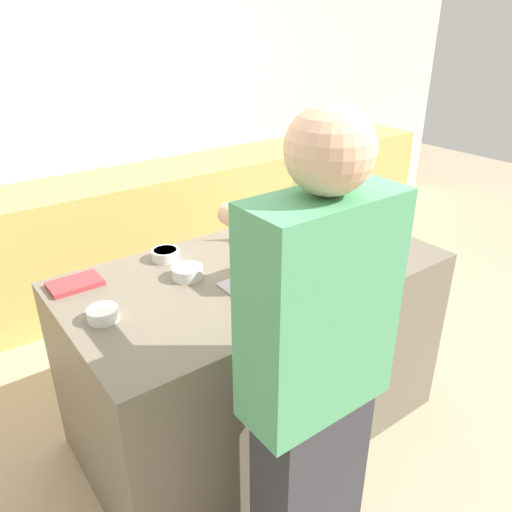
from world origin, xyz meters
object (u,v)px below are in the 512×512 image
Objects in this scene: decorative_tree at (295,202)px; candy_bowl_behind_tray at (165,254)px; gingerbread_house at (279,255)px; candy_bowl_front_corner at (366,221)px; mug at (258,221)px; candy_bowl_center_rear at (283,218)px; candy_bowl_near_tray_left at (187,272)px; candy_bowl_near_tray_right at (103,314)px; person at (313,386)px; baking_tray at (278,281)px; candy_bowl_far_right at (321,235)px; candy_bowl_far_left at (250,237)px; cookbook at (75,284)px.

decorative_tree is 3.14× the size of candy_bowl_behind_tray.
gingerbread_house reaches higher than candy_bowl_front_corner.
decorative_tree reaches higher than gingerbread_house.
mug is (-0.51, 0.30, 0.03)m from candy_bowl_front_corner.
candy_bowl_near_tray_left is (-0.74, -0.25, 0.01)m from candy_bowl_center_rear.
candy_bowl_center_rear is 0.18m from mug.
decorative_tree is 3.54× the size of candy_bowl_near_tray_right.
decorative_tree is 3.06× the size of candy_bowl_near_tray_left.
candy_bowl_behind_tray is 0.07× the size of person.
baking_tray is 4.38× the size of candy_bowl_far_right.
person reaches higher than mug.
decorative_tree is at bearing -32.62° from candy_bowl_far_left.
candy_bowl_front_corner reaches higher than cookbook.
gingerbread_house reaches higher than candy_bowl_near_tray_left.
candy_bowl_center_rear is at bearing 1.70° from cookbook.
candy_bowl_near_tray_right is 0.07× the size of person.
person reaches higher than candy_bowl_far_right.
candy_bowl_far_left reaches higher than candy_bowl_center_rear.
candy_bowl_far_left is at bearing 69.92° from baking_tray.
person reaches higher than decorative_tree.
cookbook is (-1.16, -0.03, -0.01)m from candy_bowl_center_rear.
person is (-0.34, -0.59, -0.00)m from baking_tray.
candy_bowl_far_left is at bearing -4.74° from cookbook.
baking_tray is at bearing -131.13° from candy_bowl_center_rear.
candy_bowl_far_left is (-0.19, 0.12, -0.18)m from decorative_tree.
candy_bowl_front_corner is at bearing -17.32° from candy_bowl_far_left.
baking_tray is 0.40m from candy_bowl_near_tray_left.
cookbook is (-0.42, -0.00, -0.02)m from candy_bowl_behind_tray.
gingerbread_house is 0.73m from candy_bowl_near_tray_right.
candy_bowl_center_rear is (0.74, 0.03, -0.01)m from candy_bowl_behind_tray.
candy_bowl_center_rear is (1.16, 0.36, -0.01)m from candy_bowl_near_tray_right.
candy_bowl_near_tray_right is 0.90m from candy_bowl_far_left.
cookbook is at bearing -179.83° from candy_bowl_behind_tray.
candy_bowl_center_rear is 1.51× the size of mug.
person is (-0.34, -0.59, -0.12)m from gingerbread_house.
candy_bowl_center_rear is (-0.33, 0.30, -0.00)m from candy_bowl_front_corner.
candy_bowl_near_tray_right is at bearing 116.64° from person.
decorative_tree is 1.08m from cookbook.
mug is (0.56, 0.03, 0.02)m from candy_bowl_behind_tray.
candy_bowl_near_tray_left is 0.85m from person.
candy_bowl_far_left is at bearing 69.97° from gingerbread_house.
candy_bowl_center_rear is at bearing 2.58° from candy_bowl_behind_tray.
candy_bowl_behind_tray is 0.61× the size of cookbook.
candy_bowl_far_right is at bearing 25.17° from baking_tray.
gingerbread_house is 0.18× the size of person.
decorative_tree is 3.94× the size of candy_bowl_front_corner.
candy_bowl_behind_tray is at bearing 87.21° from person.
candy_bowl_center_rear is (0.45, 0.52, -0.11)m from gingerbread_house.
person is (-0.49, -1.00, -0.03)m from candy_bowl_far_left.
cookbook is 2.30× the size of mug.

